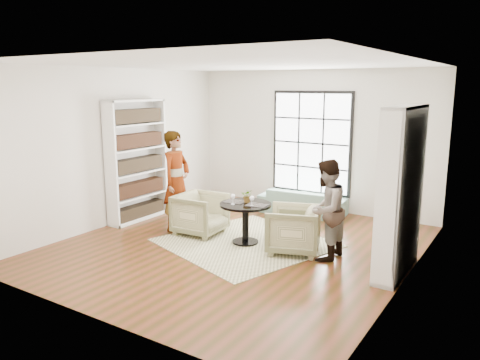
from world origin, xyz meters
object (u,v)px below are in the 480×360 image
Objects in this scene: pedestal_table at (245,214)px; flower_centerpiece at (248,196)px; wine_glass_left at (233,197)px; wine_glass_right at (252,199)px; sofa at (302,202)px; armchair_left at (200,214)px; person_left at (176,181)px; person_right at (326,210)px; armchair_right at (293,229)px.

flower_centerpiece reaches higher than pedestal_table.
wine_glass_left reaches higher than wine_glass_right.
sofa is (0.01, 2.26, -0.25)m from pedestal_table.
person_left is at bearing 86.20° from armchair_left.
wine_glass_left reaches higher than sofa.
wine_glass_right reaches higher than pedestal_table.
flower_centerpiece is at bearing -88.78° from person_right.
person_left is at bearing 176.95° from wine_glass_right.
armchair_right is 4.58× the size of wine_glass_left.
armchair_left is 0.45× the size of person_left.
armchair_right is 0.68m from person_right.
person_right is at bearing -93.24° from person_left.
armchair_left is at bearing -175.58° from flower_centerpiece.
sofa is 2.46m from armchair_left.
armchair_left is 1.23m from wine_glass_right.
flower_centerpiece is at bearing 85.36° from sofa.
armchair_left is 0.78m from person_left.
pedestal_table is 0.56× the size of person_right.
armchair_left is at bearing -94.19° from person_left.
armchair_left is 0.95m from wine_glass_left.
wine_glass_left reaches higher than pedestal_table.
person_left reaches higher than flower_centerpiece.
sofa is 2.18× the size of armchair_left.
armchair_left is at bearing 175.49° from wine_glass_right.
wine_glass_left is at bearing -97.38° from armchair_right.
wine_glass_left is at bearing -105.32° from armchair_left.
sofa is 0.97× the size of person_left.
pedestal_table is at bearing -94.35° from person_left.
sofa is at bearing 86.14° from wine_glass_left.
wine_glass_left is at bearing -120.95° from flower_centerpiece.
person_left is (-2.39, -0.05, 0.55)m from armchair_right.
person_right is (0.55, 0.00, 0.40)m from armchair_right.
wine_glass_left is (-0.16, -2.42, 0.57)m from sofa.
person_left is at bearing -108.07° from armchair_right.
person_right reaches higher than flower_centerpiece.
wine_glass_left reaches higher than armchair_left.
person_right is 1.59m from wine_glass_left.
armchair_left is 1.84m from armchair_right.
armchair_left is 0.53× the size of person_right.
pedestal_table is 0.98m from armchair_left.
sofa is 1.15× the size of person_right.
wine_glass_right is at bearing -81.39° from person_right.
pedestal_table is 0.37m from wine_glass_right.
person_left is (-1.53, -2.25, 0.67)m from sofa.
person_left is 1.38m from wine_glass_left.
person_right is at bearing -92.64° from armchair_left.
wine_glass_right is at bearing 13.08° from wine_glass_left.
pedestal_table is 2.27m from sofa.
flower_centerpiece is (-0.18, 0.16, -0.01)m from wine_glass_right.
armchair_left is at bearing 179.74° from pedestal_table.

